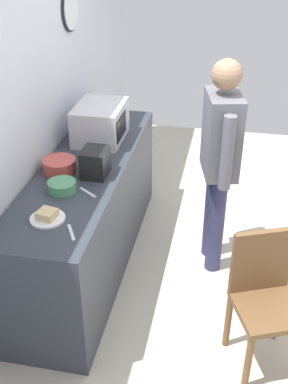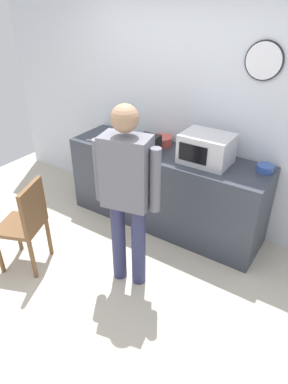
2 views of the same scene
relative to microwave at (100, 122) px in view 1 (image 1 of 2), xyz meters
The scene contains 13 objects.
ground_plane 1.70m from the microwave, 110.01° to the right, with size 6.00×6.00×0.00m, color beige.
back_wall 0.62m from the microwave, 139.86° to the left, with size 5.40×0.13×2.60m.
kitchen_counter 0.77m from the microwave, behind, with size 2.30×0.62×0.93m, color #333842.
microwave is the anchor object (origin of this frame).
sandwich_plate 1.24m from the microwave, behind, with size 0.22×0.22×0.07m.
salad_bowl 0.89m from the microwave, behind, with size 0.20×0.20×0.07m, color #4C8E60.
cereal_bowl 0.59m from the microwave, 11.86° to the left, with size 0.16×0.16×0.07m, color #33519E.
mixing_bowl 0.64m from the microwave, 166.75° to the left, with size 0.24×0.24×0.10m, color #C64C42.
toaster 0.62m from the microwave, 168.17° to the right, with size 0.22×0.18×0.20m, color black.
fork_utensil 0.90m from the microwave, behind, with size 0.17×0.02×0.01m, color silver.
spoon_utensil 1.36m from the microwave, behind, with size 0.17×0.02×0.01m, color silver.
person_standing 1.04m from the microwave, 104.58° to the right, with size 0.58×0.32×1.73m.
wooden_chair 1.91m from the microwave, 131.06° to the right, with size 0.52×0.52×0.94m.
Camera 1 is at (-3.11, 0.16, 2.62)m, focal length 44.72 mm.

